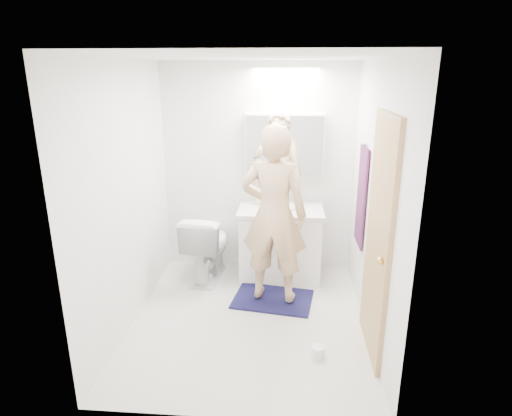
# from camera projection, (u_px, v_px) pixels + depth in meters

# --- Properties ---
(floor) EXTENTS (2.50, 2.50, 0.00)m
(floor) POSITION_uv_depth(u_px,v_px,m) (249.00, 319.00, 4.15)
(floor) COLOR silver
(floor) RESTS_ON ground
(ceiling) EXTENTS (2.50, 2.50, 0.00)m
(ceiling) POSITION_uv_depth(u_px,v_px,m) (247.00, 56.00, 3.42)
(ceiling) COLOR white
(ceiling) RESTS_ON floor
(wall_back) EXTENTS (2.50, 0.00, 2.50)m
(wall_back) POSITION_uv_depth(u_px,v_px,m) (258.00, 169.00, 4.97)
(wall_back) COLOR white
(wall_back) RESTS_ON floor
(wall_front) EXTENTS (2.50, 0.00, 2.50)m
(wall_front) POSITION_uv_depth(u_px,v_px,m) (229.00, 259.00, 2.60)
(wall_front) COLOR white
(wall_front) RESTS_ON floor
(wall_left) EXTENTS (0.00, 2.50, 2.50)m
(wall_left) POSITION_uv_depth(u_px,v_px,m) (127.00, 198.00, 3.86)
(wall_left) COLOR white
(wall_left) RESTS_ON floor
(wall_right) EXTENTS (0.00, 2.50, 2.50)m
(wall_right) POSITION_uv_depth(u_px,v_px,m) (375.00, 203.00, 3.70)
(wall_right) COLOR white
(wall_right) RESTS_ON floor
(vanity_cabinet) EXTENTS (0.90, 0.55, 0.78)m
(vanity_cabinet) POSITION_uv_depth(u_px,v_px,m) (280.00, 244.00, 4.93)
(vanity_cabinet) COLOR white
(vanity_cabinet) RESTS_ON floor
(countertop) EXTENTS (0.95, 0.58, 0.04)m
(countertop) POSITION_uv_depth(u_px,v_px,m) (281.00, 210.00, 4.80)
(countertop) COLOR silver
(countertop) RESTS_ON vanity_cabinet
(sink_basin) EXTENTS (0.36, 0.36, 0.03)m
(sink_basin) POSITION_uv_depth(u_px,v_px,m) (281.00, 207.00, 4.82)
(sink_basin) COLOR silver
(sink_basin) RESTS_ON countertop
(faucet) EXTENTS (0.02, 0.02, 0.16)m
(faucet) POSITION_uv_depth(u_px,v_px,m) (281.00, 196.00, 4.98)
(faucet) COLOR white
(faucet) RESTS_ON countertop
(medicine_cabinet) EXTENTS (0.88, 0.14, 0.70)m
(medicine_cabinet) POSITION_uv_depth(u_px,v_px,m) (285.00, 145.00, 4.79)
(medicine_cabinet) COLOR white
(medicine_cabinet) RESTS_ON wall_back
(mirror_panel) EXTENTS (0.84, 0.01, 0.66)m
(mirror_panel) POSITION_uv_depth(u_px,v_px,m) (285.00, 146.00, 4.72)
(mirror_panel) COLOR silver
(mirror_panel) RESTS_ON medicine_cabinet
(toilet) EXTENTS (0.52, 0.81, 0.79)m
(toilet) POSITION_uv_depth(u_px,v_px,m) (207.00, 246.00, 4.88)
(toilet) COLOR white
(toilet) RESTS_ON floor
(bath_rug) EXTENTS (0.87, 0.67, 0.02)m
(bath_rug) POSITION_uv_depth(u_px,v_px,m) (273.00, 299.00, 4.49)
(bath_rug) COLOR #15143F
(bath_rug) RESTS_ON floor
(person) EXTENTS (0.71, 0.52, 1.79)m
(person) POSITION_uv_depth(u_px,v_px,m) (274.00, 215.00, 4.21)
(person) COLOR tan
(person) RESTS_ON bath_rug
(door) EXTENTS (0.04, 0.80, 2.00)m
(door) POSITION_uv_depth(u_px,v_px,m) (378.00, 240.00, 3.43)
(door) COLOR tan
(door) RESTS_ON wall_right
(door_knob) EXTENTS (0.06, 0.06, 0.06)m
(door_knob) POSITION_uv_depth(u_px,v_px,m) (380.00, 261.00, 3.17)
(door_knob) COLOR gold
(door_knob) RESTS_ON door
(towel) EXTENTS (0.02, 0.42, 1.00)m
(towel) POSITION_uv_depth(u_px,v_px,m) (361.00, 196.00, 4.26)
(towel) COLOR #131F3D
(towel) RESTS_ON wall_right
(towel_hook) EXTENTS (0.07, 0.02, 0.02)m
(towel_hook) POSITION_uv_depth(u_px,v_px,m) (364.00, 144.00, 4.10)
(towel_hook) COLOR silver
(towel_hook) RESTS_ON wall_right
(soap_bottle_a) EXTENTS (0.12, 0.12, 0.23)m
(soap_bottle_a) POSITION_uv_depth(u_px,v_px,m) (257.00, 195.00, 4.92)
(soap_bottle_a) COLOR #C0BB7C
(soap_bottle_a) RESTS_ON countertop
(soap_bottle_b) EXTENTS (0.11, 0.11, 0.18)m
(soap_bottle_b) POSITION_uv_depth(u_px,v_px,m) (266.00, 196.00, 4.95)
(soap_bottle_b) COLOR #618AD1
(soap_bottle_b) RESTS_ON countertop
(toothbrush_cup) EXTENTS (0.13, 0.13, 0.10)m
(toothbrush_cup) POSITION_uv_depth(u_px,v_px,m) (297.00, 201.00, 4.92)
(toothbrush_cup) COLOR #467AD4
(toothbrush_cup) RESTS_ON countertop
(toilet_paper_roll) EXTENTS (0.11, 0.11, 0.10)m
(toilet_paper_roll) POSITION_uv_depth(u_px,v_px,m) (318.00, 352.00, 3.58)
(toilet_paper_roll) COLOR white
(toilet_paper_roll) RESTS_ON floor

